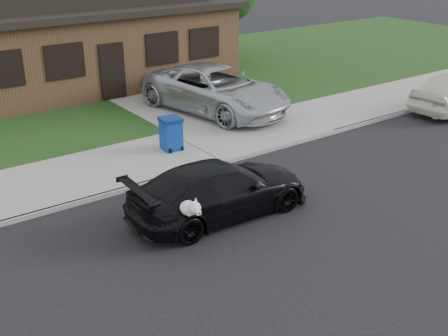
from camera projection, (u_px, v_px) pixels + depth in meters
ground at (172, 261)px, 11.35m from camera, size 120.00×120.00×0.00m
sidewalk at (76, 177)px, 15.06m from camera, size 60.00×3.00×0.12m
curb at (99, 197)px, 13.94m from camera, size 60.00×0.12×0.12m
driveway at (172, 98)px, 22.01m from camera, size 4.50×13.00×0.14m
sedan at (219, 190)px, 12.95m from camera, size 4.49×2.20×1.29m
minivan at (215, 89)px, 19.90m from camera, size 3.72×6.15×1.60m
recycling_bin at (171, 133)px, 16.58m from camera, size 0.64×0.66×0.98m
house at (70, 32)px, 23.85m from camera, size 12.60×8.60×4.65m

